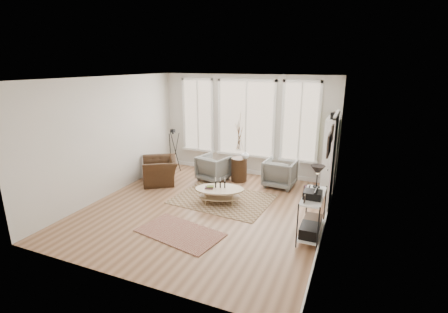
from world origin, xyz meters
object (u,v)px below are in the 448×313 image
at_px(armchair_right, 280,173).
at_px(accent_chair, 160,170).
at_px(side_table, 239,150).
at_px(bookcase, 330,155).
at_px(coffee_table, 219,192).
at_px(low_shelf, 312,211).
at_px(armchair_left, 214,168).

distance_m(armchair_right, accent_chair, 3.27).
bearing_deg(armchair_right, side_table, 4.30).
xyz_separation_m(armchair_right, side_table, (-1.15, -0.03, 0.52)).
xyz_separation_m(bookcase, accent_chair, (-4.34, -1.16, -0.62)).
distance_m(bookcase, accent_chair, 4.54).
relative_size(bookcase, coffee_table, 1.58).
distance_m(armchair_right, side_table, 1.27).
bearing_deg(coffee_table, armchair_right, 56.58).
distance_m(coffee_table, accent_chair, 2.15).
height_order(coffee_table, side_table, side_table).
distance_m(bookcase, coffee_table, 2.99).
bearing_deg(coffee_table, accent_chair, 162.80).
bearing_deg(side_table, accent_chair, -154.14).
bearing_deg(bookcase, armchair_right, -171.56).
bearing_deg(accent_chair, coffee_table, 37.26).
relative_size(armchair_right, side_table, 0.44).
relative_size(low_shelf, armchair_left, 1.66).
relative_size(armchair_right, accent_chair, 0.78).
relative_size(bookcase, side_table, 1.11).
distance_m(side_table, accent_chair, 2.26).
relative_size(armchair_left, accent_chair, 0.75).
bearing_deg(side_table, coffee_table, -86.87).
xyz_separation_m(low_shelf, armchair_left, (-3.00, 2.10, -0.15)).
distance_m(armchair_left, accent_chair, 1.48).
relative_size(bookcase, armchair_left, 2.62).
relative_size(coffee_table, armchair_left, 1.66).
relative_size(coffee_table, side_table, 0.70).
bearing_deg(accent_chair, low_shelf, 36.86).
height_order(armchair_left, armchair_right, armchair_right).
bearing_deg(coffee_table, side_table, 93.13).
relative_size(low_shelf, side_table, 0.70).
xyz_separation_m(bookcase, low_shelf, (-0.06, -2.52, -0.44)).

